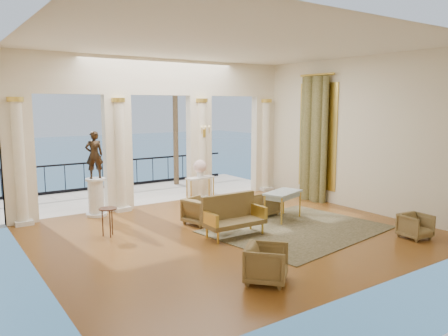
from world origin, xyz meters
TOP-DOWN VIEW (x-y plane):
  - floor at (0.00, 0.00)m, footprint 9.00×9.00m
  - room_walls at (0.00, -1.12)m, footprint 9.00×9.00m
  - arcade at (-0.00, 3.82)m, footprint 9.00×0.56m
  - terrace at (0.00, 5.80)m, footprint 10.00×3.60m
  - balustrade at (0.00, 7.40)m, footprint 9.00×0.06m
  - palm_tree at (2.00, 6.60)m, footprint 2.00×2.00m
  - curtain at (4.28, 1.50)m, footprint 0.33×1.40m
  - window_frame at (4.47, 1.50)m, footprint 0.04×1.60m
  - wall_sconce at (1.40, 3.51)m, footprint 0.30×0.11m
  - rug at (1.50, -0.72)m, footprint 4.56×3.78m
  - armchair_a at (-1.25, -2.80)m, footprint 0.98×0.98m
  - armchair_b at (3.30, -2.80)m, footprint 0.67×0.63m
  - armchair_c at (1.77, 0.86)m, footprint 0.62×0.65m
  - armchair_d at (-0.22, 1.13)m, footprint 0.87×0.90m
  - settee at (-0.12, -0.19)m, footprint 1.50×0.66m
  - game_table at (1.85, 0.22)m, footprint 1.27×0.95m
  - pedestal at (-2.21, 3.50)m, footprint 0.59×0.59m
  - statue at (-2.21, 3.50)m, footprint 0.51×0.37m
  - console_table at (0.94, 3.05)m, footprint 0.96×0.48m
  - urn at (0.94, 3.05)m, footprint 0.41×0.41m
  - side_table at (-2.61, 1.43)m, footprint 0.42×0.42m

SIDE VIEW (x-z plane):
  - terrace at x=0.00m, z-range -0.10..0.00m
  - floor at x=0.00m, z-range 0.00..0.00m
  - rug at x=1.50m, z-range 0.00..0.02m
  - armchair_c at x=1.77m, z-range 0.00..0.63m
  - armchair_b at x=3.30m, z-range 0.00..0.64m
  - armchair_a at x=-1.25m, z-range 0.00..0.74m
  - armchair_d at x=-0.22m, z-range 0.00..0.77m
  - balustrade at x=0.00m, z-range -0.11..0.92m
  - settee at x=-0.12m, z-range -0.01..0.98m
  - pedestal at x=-2.21m, z-range -0.02..1.05m
  - side_table at x=-2.61m, z-range 0.25..0.93m
  - game_table at x=1.85m, z-range 0.31..1.09m
  - console_table at x=0.94m, z-range 0.29..1.16m
  - urn at x=0.94m, z-range 0.91..1.46m
  - statue at x=-2.21m, z-range 1.07..2.40m
  - curtain at x=4.28m, z-range -0.03..4.06m
  - window_frame at x=4.47m, z-range 0.40..3.80m
  - wall_sconce at x=1.40m, z-range 2.06..2.40m
  - arcade at x=0.00m, z-range 0.33..4.83m
  - room_walls at x=0.00m, z-range -1.62..7.38m
  - palm_tree at x=2.00m, z-range 1.84..6.34m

